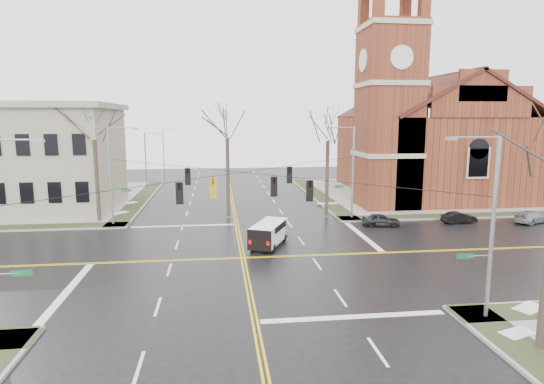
{
  "coord_description": "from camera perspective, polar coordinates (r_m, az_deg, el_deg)",
  "views": [
    {
      "loc": [
        -1.7,
        -31.49,
        9.93
      ],
      "look_at": [
        2.84,
        6.0,
        3.78
      ],
      "focal_mm": 30.0,
      "sensor_mm": 36.0,
      "label": 1
    }
  ],
  "objects": [
    {
      "name": "civic_building_a",
      "position": [
        55.52,
        -28.38,
        3.57
      ],
      "size": [
        18.0,
        14.0,
        11.0
      ],
      "primitive_type": "cube",
      "color": "gray",
      "rests_on": "ground"
    },
    {
      "name": "parked_car_a",
      "position": [
        43.42,
        13.48,
        -3.42
      ],
      "size": [
        3.67,
        1.98,
        1.18
      ],
      "primitive_type": "imported",
      "rotation": [
        0.0,
        0.0,
        1.4
      ],
      "color": "black",
      "rests_on": "ground"
    },
    {
      "name": "span_wires",
      "position": [
        31.75,
        -3.79,
        2.49
      ],
      "size": [
        23.02,
        23.02,
        0.03
      ],
      "color": "black",
      "rests_on": "ground"
    },
    {
      "name": "tree_nw_far",
      "position": [
        45.89,
        -21.43,
        6.76
      ],
      "size": [
        4.0,
        4.0,
        11.66
      ],
      "color": "#352B21",
      "rests_on": "ground"
    },
    {
      "name": "signal_pole_se",
      "position": [
        24.37,
        25.64,
        -3.47
      ],
      "size": [
        2.75,
        0.22,
        9.0
      ],
      "color": "gray",
      "rests_on": "ground"
    },
    {
      "name": "tree_nw_near",
      "position": [
        45.29,
        -5.64,
        7.43
      ],
      "size": [
        4.0,
        4.0,
        11.78
      ],
      "color": "#352B21",
      "rests_on": "ground"
    },
    {
      "name": "road_markings",
      "position": [
        33.06,
        -3.67,
        -8.24
      ],
      "size": [
        100.0,
        100.0,
        0.01
      ],
      "color": "gold",
      "rests_on": "ground"
    },
    {
      "name": "signal_pole_nw",
      "position": [
        44.33,
        -19.4,
        2.28
      ],
      "size": [
        2.75,
        0.22,
        9.0
      ],
      "color": "gray",
      "rests_on": "ground"
    },
    {
      "name": "parked_car_c",
      "position": [
        50.16,
        29.78,
        -2.73
      ],
      "size": [
        4.34,
        3.11,
        1.17
      ],
      "primitive_type": "imported",
      "rotation": [
        0.0,
        0.0,
        1.99
      ],
      "color": "gray",
      "rests_on": "ground"
    },
    {
      "name": "sidewalks",
      "position": [
        33.04,
        -3.67,
        -8.12
      ],
      "size": [
        80.0,
        80.0,
        0.17
      ],
      "color": "gray",
      "rests_on": "ground"
    },
    {
      "name": "traffic_signals",
      "position": [
        31.19,
        -3.7,
        0.97
      ],
      "size": [
        8.21,
        8.26,
        1.3
      ],
      "color": "black",
      "rests_on": "ground"
    },
    {
      "name": "church",
      "position": [
        62.2,
        18.44,
        7.41
      ],
      "size": [
        24.28,
        27.48,
        27.5
      ],
      "color": "maroon",
      "rests_on": "ground"
    },
    {
      "name": "streetlight_north_b",
      "position": [
        80.18,
        -13.35,
        5.1
      ],
      "size": [
        2.3,
        0.2,
        8.0
      ],
      "color": "gray",
      "rests_on": "ground"
    },
    {
      "name": "signal_pole_ne",
      "position": [
        45.19,
        9.9,
        2.79
      ],
      "size": [
        2.75,
        0.22,
        9.0
      ],
      "color": "gray",
      "rests_on": "ground"
    },
    {
      "name": "ground",
      "position": [
        33.06,
        -3.67,
        -8.25
      ],
      "size": [
        120.0,
        120.0,
        0.0
      ],
      "primitive_type": "plane",
      "color": "black",
      "rests_on": "ground"
    },
    {
      "name": "tree_ne",
      "position": [
        45.69,
        7.03,
        7.0
      ],
      "size": [
        4.0,
        4.0,
        11.31
      ],
      "color": "#352B21",
      "rests_on": "ground"
    },
    {
      "name": "parked_car_b",
      "position": [
        47.0,
        22.43,
        -2.98
      ],
      "size": [
        3.35,
        1.38,
        1.08
      ],
      "primitive_type": "imported",
      "rotation": [
        0.0,
        0.0,
        1.64
      ],
      "color": "black",
      "rests_on": "ground"
    },
    {
      "name": "cargo_van",
      "position": [
        35.86,
        -0.31,
        -5.03
      ],
      "size": [
        3.65,
        5.13,
        1.83
      ],
      "rotation": [
        0.0,
        0.0,
        -0.42
      ],
      "color": "white",
      "rests_on": "ground"
    },
    {
      "name": "streetlight_north_a",
      "position": [
        60.4,
        -15.43,
        3.73
      ],
      "size": [
        2.3,
        0.2,
        8.0
      ],
      "color": "gray",
      "rests_on": "ground"
    }
  ]
}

